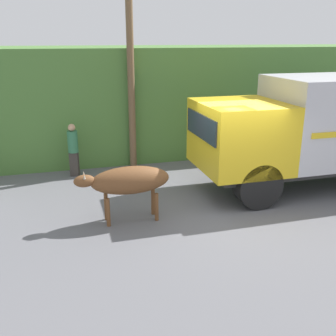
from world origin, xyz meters
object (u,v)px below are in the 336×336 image
object	(u,v)px
cargo_truck	(328,126)
pedestrian_on_hill	(73,148)
brown_cow	(128,181)
utility_pole	(131,64)

from	to	relation	value
cargo_truck	pedestrian_on_hill	distance (m)	7.40
cargo_truck	brown_cow	xyz separation A→B (m)	(-5.76, -0.81, -0.77)
brown_cow	utility_pole	world-z (taller)	utility_pole
brown_cow	pedestrian_on_hill	bearing A→B (deg)	100.92
pedestrian_on_hill	utility_pole	size ratio (longest dim) A/B	0.26
brown_cow	cargo_truck	bearing A→B (deg)	2.24
cargo_truck	brown_cow	size ratio (longest dim) A/B	3.29
utility_pole	cargo_truck	bearing A→B (deg)	-32.32
pedestrian_on_hill	utility_pole	world-z (taller)	utility_pole
utility_pole	brown_cow	bearing A→B (deg)	-102.17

